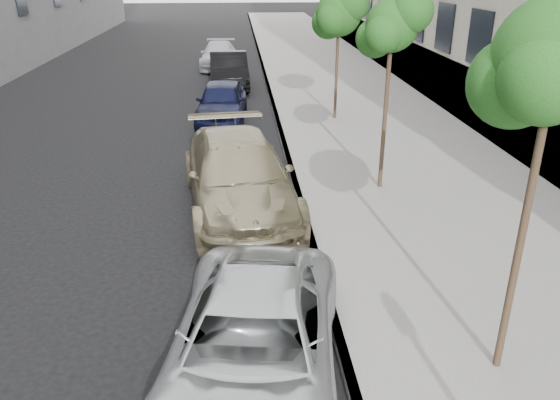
{
  "coord_description": "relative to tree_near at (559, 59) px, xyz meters",
  "views": [
    {
      "loc": [
        -0.2,
        -4.17,
        5.15
      ],
      "look_at": [
        0.46,
        4.21,
        1.5
      ],
      "focal_mm": 35.0,
      "sensor_mm": 36.0,
      "label": 1
    }
  ],
  "objects": [
    {
      "name": "sidewalk",
      "position": [
        1.07,
        22.5,
        -4.15
      ],
      "size": [
        6.4,
        72.0,
        0.14
      ],
      "primitive_type": "cube",
      "color": "gray",
      "rests_on": "ground"
    },
    {
      "name": "sedan_blue",
      "position": [
        -4.0,
        13.33,
        -3.51
      ],
      "size": [
        1.9,
        4.22,
        1.41
      ],
      "primitive_type": "imported",
      "rotation": [
        0.0,
        0.0,
        -0.06
      ],
      "color": "black",
      "rests_on": "ground"
    },
    {
      "name": "tree_near",
      "position": [
        0.0,
        0.0,
        0.0
      ],
      "size": [
        1.72,
        1.52,
        4.93
      ],
      "color": "#38281C",
      "rests_on": "sidewalk"
    },
    {
      "name": "curb",
      "position": [
        -2.05,
        22.5,
        -4.15
      ],
      "size": [
        0.15,
        72.0,
        0.14
      ],
      "primitive_type": "cube",
      "color": "#9E9B93",
      "rests_on": "ground"
    },
    {
      "name": "minivan",
      "position": [
        -3.33,
        -0.01,
        -3.56
      ],
      "size": [
        2.85,
        4.98,
        1.31
      ],
      "primitive_type": "imported",
      "rotation": [
        0.0,
        0.0,
        -0.15
      ],
      "color": "silver",
      "rests_on": "ground"
    },
    {
      "name": "tree_far",
      "position": [
        0.0,
        13.0,
        -0.55
      ],
      "size": [
        1.81,
        1.61,
        4.42
      ],
      "color": "#38281C",
      "rests_on": "sidewalk"
    },
    {
      "name": "sedan_black",
      "position": [
        -3.79,
        19.11,
        -3.45
      ],
      "size": [
        1.82,
        4.73,
        1.54
      ],
      "primitive_type": "imported",
      "rotation": [
        0.0,
        0.0,
        0.04
      ],
      "color": "black",
      "rests_on": "ground"
    },
    {
      "name": "tree_mid",
      "position": [
        -0.0,
        6.5,
        -0.3
      ],
      "size": [
        1.55,
        1.35,
        4.54
      ],
      "color": "#38281C",
      "rests_on": "sidewalk"
    },
    {
      "name": "sedan_rear",
      "position": [
        -4.36,
        24.32,
        -3.56
      ],
      "size": [
        2.01,
        4.61,
        1.32
      ],
      "primitive_type": "imported",
      "rotation": [
        0.0,
        0.0,
        -0.04
      ],
      "color": "#B3B6BC",
      "rests_on": "ground"
    },
    {
      "name": "suv",
      "position": [
        -3.47,
        5.74,
        -3.4
      ],
      "size": [
        2.92,
        5.82,
        1.62
      ],
      "primitive_type": "imported",
      "rotation": [
        0.0,
        0.0,
        0.12
      ],
      "color": "tan",
      "rests_on": "ground"
    }
  ]
}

